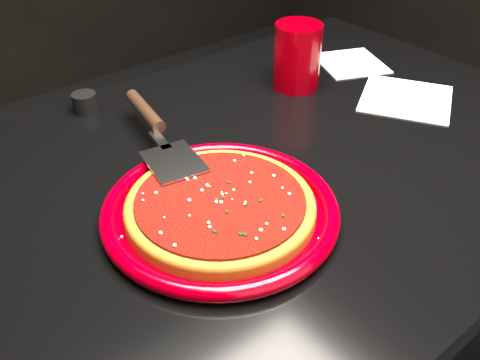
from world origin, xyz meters
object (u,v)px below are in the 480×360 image
object	(u,v)px
pizza_server	(159,131)
plate	(220,210)
cup	(297,56)
ramekin	(85,102)
table	(258,313)

from	to	relation	value
pizza_server	plate	bearing A→B (deg)	-86.99
cup	ramekin	xyz separation A→B (m)	(-0.38, 0.18, -0.05)
ramekin	pizza_server	bearing A→B (deg)	-82.31
table	ramekin	distance (m)	0.54
plate	ramekin	distance (m)	0.41
table	cup	world-z (taller)	cup
table	plate	bearing A→B (deg)	-153.34
table	plate	distance (m)	0.42
table	ramekin	world-z (taller)	ramekin
cup	ramekin	size ratio (longest dim) A/B	2.84
plate	cup	xyz separation A→B (m)	(0.37, 0.23, 0.05)
plate	ramekin	size ratio (longest dim) A/B	7.32
table	pizza_server	size ratio (longest dim) A/B	3.67
plate	pizza_server	bearing A→B (deg)	82.65
cup	plate	bearing A→B (deg)	-148.01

